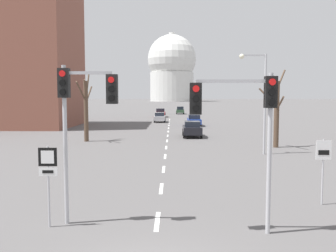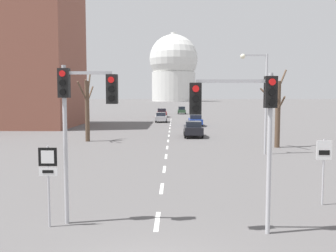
% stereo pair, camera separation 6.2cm
% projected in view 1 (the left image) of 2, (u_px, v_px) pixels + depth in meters
% --- Properties ---
extents(lane_stripe_0, '(0.16, 2.00, 0.01)m').
position_uv_depth(lane_stripe_0, '(157.00, 221.00, 12.80)').
color(lane_stripe_0, silver).
rests_on(lane_stripe_0, ground_plane).
extents(lane_stripe_1, '(0.16, 2.00, 0.01)m').
position_uv_depth(lane_stripe_1, '(161.00, 188.00, 17.28)').
color(lane_stripe_1, silver).
rests_on(lane_stripe_1, ground_plane).
extents(lane_stripe_2, '(0.16, 2.00, 0.01)m').
position_uv_depth(lane_stripe_2, '(164.00, 169.00, 21.77)').
color(lane_stripe_2, silver).
rests_on(lane_stripe_2, ground_plane).
extents(lane_stripe_3, '(0.16, 2.00, 0.01)m').
position_uv_depth(lane_stripe_3, '(165.00, 156.00, 26.25)').
color(lane_stripe_3, silver).
rests_on(lane_stripe_3, ground_plane).
extents(lane_stripe_4, '(0.16, 2.00, 0.01)m').
position_uv_depth(lane_stripe_4, '(166.00, 148.00, 30.73)').
color(lane_stripe_4, silver).
rests_on(lane_stripe_4, ground_plane).
extents(lane_stripe_5, '(0.16, 2.00, 0.01)m').
position_uv_depth(lane_stripe_5, '(167.00, 141.00, 35.22)').
color(lane_stripe_5, silver).
rests_on(lane_stripe_5, ground_plane).
extents(lane_stripe_6, '(0.16, 2.00, 0.01)m').
position_uv_depth(lane_stripe_6, '(168.00, 136.00, 39.70)').
color(lane_stripe_6, silver).
rests_on(lane_stripe_6, ground_plane).
extents(lane_stripe_7, '(0.16, 2.00, 0.01)m').
position_uv_depth(lane_stripe_7, '(168.00, 132.00, 44.19)').
color(lane_stripe_7, silver).
rests_on(lane_stripe_7, ground_plane).
extents(lane_stripe_8, '(0.16, 2.00, 0.01)m').
position_uv_depth(lane_stripe_8, '(169.00, 128.00, 48.67)').
color(lane_stripe_8, silver).
rests_on(lane_stripe_8, ground_plane).
extents(lane_stripe_9, '(0.16, 2.00, 0.01)m').
position_uv_depth(lane_stripe_9, '(169.00, 125.00, 53.16)').
color(lane_stripe_9, silver).
rests_on(lane_stripe_9, ground_plane).
extents(lane_stripe_10, '(0.16, 2.00, 0.01)m').
position_uv_depth(lane_stripe_10, '(169.00, 123.00, 57.64)').
color(lane_stripe_10, silver).
rests_on(lane_stripe_10, ground_plane).
extents(lane_stripe_11, '(0.16, 2.00, 0.01)m').
position_uv_depth(lane_stripe_11, '(169.00, 121.00, 62.12)').
color(lane_stripe_11, silver).
rests_on(lane_stripe_11, ground_plane).
extents(lane_stripe_12, '(0.16, 2.00, 0.01)m').
position_uv_depth(lane_stripe_12, '(170.00, 119.00, 66.61)').
color(lane_stripe_12, silver).
rests_on(lane_stripe_12, ground_plane).
extents(traffic_signal_near_left, '(1.94, 0.34, 5.28)m').
position_uv_depth(traffic_signal_near_left, '(81.00, 104.00, 12.25)').
color(traffic_signal_near_left, '#B2B2B7').
rests_on(traffic_signal_near_left, ground_plane).
extents(traffic_signal_near_right, '(2.64, 0.34, 4.98)m').
position_uv_depth(traffic_signal_near_right, '(244.00, 112.00, 11.38)').
color(traffic_signal_near_right, '#B2B2B7').
rests_on(traffic_signal_near_right, ground_plane).
extents(route_sign_post, '(0.60, 0.08, 2.67)m').
position_uv_depth(route_sign_post, '(48.00, 172.00, 12.08)').
color(route_sign_post, '#B2B2B7').
rests_on(route_sign_post, ground_plane).
extents(speed_limit_sign, '(0.60, 0.08, 2.61)m').
position_uv_depth(speed_limit_sign, '(323.00, 160.00, 14.59)').
color(speed_limit_sign, '#B2B2B7').
rests_on(speed_limit_sign, ground_plane).
extents(street_lamp_right, '(1.99, 0.36, 7.25)m').
position_uv_depth(street_lamp_right, '(260.00, 92.00, 26.98)').
color(street_lamp_right, '#B2B2B7').
rests_on(street_lamp_right, ground_plane).
extents(sedan_near_left, '(1.95, 4.17, 1.72)m').
position_uv_depth(sedan_near_left, '(160.00, 113.00, 73.21)').
color(sedan_near_left, maroon).
rests_on(sedan_near_left, ground_plane).
extents(sedan_near_right, '(1.92, 4.56, 1.59)m').
position_uv_depth(sedan_near_right, '(194.00, 120.00, 52.29)').
color(sedan_near_right, navy).
rests_on(sedan_near_right, ground_plane).
extents(sedan_mid_centre, '(1.80, 4.15, 1.70)m').
position_uv_depth(sedan_mid_centre, '(180.00, 110.00, 85.05)').
color(sedan_mid_centre, '#2D4C33').
rests_on(sedan_mid_centre, ground_plane).
extents(sedan_far_left, '(1.79, 3.80, 1.56)m').
position_uv_depth(sedan_far_left, '(160.00, 117.00, 59.34)').
color(sedan_far_left, '#B7B7BC').
rests_on(sedan_far_left, ground_plane).
extents(sedan_far_right, '(1.92, 4.24, 1.63)m').
position_uv_depth(sedan_far_right, '(192.00, 129.00, 38.49)').
color(sedan_far_right, black).
rests_on(sedan_far_right, ground_plane).
extents(bare_tree_left_near, '(0.97, 3.58, 6.42)m').
position_uv_depth(bare_tree_left_near, '(86.00, 108.00, 34.59)').
color(bare_tree_left_near, brown).
rests_on(bare_tree_left_near, ground_plane).
extents(bare_tree_right_near, '(2.34, 2.94, 6.45)m').
position_uv_depth(bare_tree_right_near, '(276.00, 111.00, 30.62)').
color(bare_tree_right_near, brown).
rests_on(bare_tree_right_near, ground_plane).
extents(capitol_dome, '(32.77, 32.77, 46.29)m').
position_uv_depth(capitol_dome, '(172.00, 68.00, 254.11)').
color(capitol_dome, silver).
rests_on(capitol_dome, ground_plane).
extents(apartment_block_left, '(18.00, 14.00, 19.54)m').
position_uv_depth(apartment_block_left, '(7.00, 55.00, 50.88)').
color(apartment_block_left, brown).
rests_on(apartment_block_left, ground_plane).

